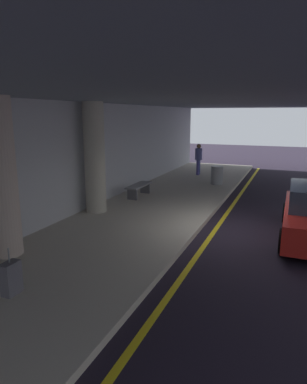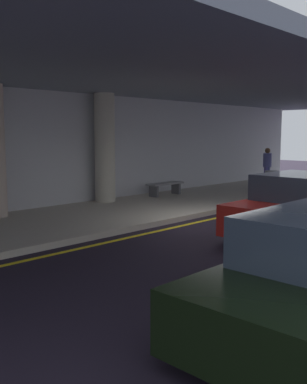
% 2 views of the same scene
% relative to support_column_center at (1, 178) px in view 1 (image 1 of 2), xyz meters
% --- Properties ---
extents(ground_plane, '(60.00, 60.00, 0.00)m').
position_rel_support_column_center_xyz_m(ground_plane, '(4.00, -4.72, -1.97)').
color(ground_plane, black).
extents(sidewalk, '(26.00, 4.20, 0.15)m').
position_rel_support_column_center_xyz_m(sidewalk, '(4.00, -1.62, -1.90)').
color(sidewalk, '#B6AE9E').
rests_on(sidewalk, ground).
extents(lane_stripe_yellow, '(26.00, 0.14, 0.01)m').
position_rel_support_column_center_xyz_m(lane_stripe_yellow, '(4.00, -4.11, -1.97)').
color(lane_stripe_yellow, yellow).
rests_on(lane_stripe_yellow, ground).
extents(support_column_center, '(0.69, 0.69, 3.65)m').
position_rel_support_column_center_xyz_m(support_column_center, '(0.00, 0.00, 0.00)').
color(support_column_center, '#BBA699').
rests_on(support_column_center, sidewalk).
extents(support_column_right_mid, '(0.69, 0.69, 3.65)m').
position_rel_support_column_center_xyz_m(support_column_right_mid, '(4.00, 0.00, 0.00)').
color(support_column_right_mid, '#AFA998').
rests_on(support_column_right_mid, sidewalk).
extents(ceiling_overhang, '(28.00, 13.20, 0.30)m').
position_rel_support_column_center_xyz_m(ceiling_overhang, '(4.00, -2.12, 1.97)').
color(ceiling_overhang, slate).
rests_on(ceiling_overhang, support_column_far_left).
extents(terminal_back_wall, '(26.00, 0.30, 3.80)m').
position_rel_support_column_center_xyz_m(terminal_back_wall, '(4.00, 0.63, -0.07)').
color(terminal_back_wall, '#B3B4BA').
rests_on(terminal_back_wall, ground).
extents(traveler_with_luggage, '(0.38, 0.38, 1.68)m').
position_rel_support_column_center_xyz_m(traveler_with_luggage, '(12.43, -1.33, -0.86)').
color(traveler_with_luggage, '#474291').
rests_on(traveler_with_luggage, sidewalk).
extents(suitcase_upright_primary, '(0.36, 0.22, 0.90)m').
position_rel_support_column_center_xyz_m(suitcase_upright_primary, '(-1.43, -1.49, -1.51)').
color(suitcase_upright_primary, '#59575F').
rests_on(suitcase_upright_primary, sidewalk).
extents(bench_metal, '(1.60, 0.50, 0.48)m').
position_rel_support_column_center_xyz_m(bench_metal, '(6.56, -0.44, -1.47)').
color(bench_metal, slate).
rests_on(bench_metal, sidewalk).
extents(trash_bin_steel, '(0.56, 0.56, 0.85)m').
position_rel_support_column_center_xyz_m(trash_bin_steel, '(10.24, -2.82, -1.40)').
color(trash_bin_steel, gray).
rests_on(trash_bin_steel, sidewalk).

